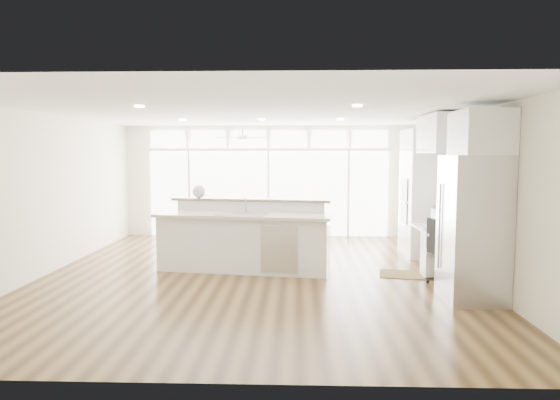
{
  "coord_description": "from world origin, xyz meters",
  "views": [
    {
      "loc": [
        0.7,
        -8.19,
        2.01
      ],
      "look_at": [
        0.4,
        0.6,
        1.2
      ],
      "focal_mm": 32.0,
      "sensor_mm": 36.0,
      "label": 1
    }
  ],
  "objects": [
    {
      "name": "potted_plant",
      "position": [
        3.17,
        1.8,
        2.61
      ],
      "size": [
        0.26,
        0.29,
        0.22
      ],
      "primitive_type": "imported",
      "rotation": [
        0.0,
        0.0,
        0.03
      ],
      "color": "#315122",
      "rests_on": "oven_cabinet"
    },
    {
      "name": "keyboard",
      "position": [
        2.88,
        0.3,
        0.77
      ],
      "size": [
        0.14,
        0.36,
        0.02
      ],
      "primitive_type": "cube",
      "rotation": [
        0.0,
        0.0,
        -0.02
      ],
      "color": "white",
      "rests_on": "desk_nook"
    },
    {
      "name": "floor",
      "position": [
        0.0,
        0.0,
        -0.01
      ],
      "size": [
        7.0,
        8.0,
        0.02
      ],
      "primitive_type": "cube",
      "color": "#412B14",
      "rests_on": "ground"
    },
    {
      "name": "oven_cabinet",
      "position": [
        3.17,
        1.8,
        1.25
      ],
      "size": [
        0.64,
        1.2,
        2.5
      ],
      "primitive_type": "cube",
      "color": "white",
      "rests_on": "floor"
    },
    {
      "name": "wall_back",
      "position": [
        0.0,
        4.0,
        1.35
      ],
      "size": [
        7.0,
        0.04,
        2.7
      ],
      "primitive_type": "cube",
      "color": "white",
      "rests_on": "floor"
    },
    {
      "name": "glass_wall",
      "position": [
        0.0,
        3.94,
        1.05
      ],
      "size": [
        5.8,
        0.06,
        2.08
      ],
      "primitive_type": "cube",
      "color": "white",
      "rests_on": "wall_back"
    },
    {
      "name": "wall_left",
      "position": [
        -3.5,
        0.0,
        1.35
      ],
      "size": [
        0.04,
        8.0,
        2.7
      ],
      "primitive_type": "cube",
      "color": "white",
      "rests_on": "floor"
    },
    {
      "name": "wall_front",
      "position": [
        0.0,
        -4.0,
        1.35
      ],
      "size": [
        7.0,
        0.04,
        2.7
      ],
      "primitive_type": "cube",
      "color": "white",
      "rests_on": "floor"
    },
    {
      "name": "fishbowl",
      "position": [
        -1.1,
        0.85,
        1.33
      ],
      "size": [
        0.25,
        0.25,
        0.24
      ],
      "primitive_type": "sphere",
      "rotation": [
        0.0,
        0.0,
        -0.02
      ],
      "color": "silver",
      "rests_on": "kitchen_island"
    },
    {
      "name": "ceiling",
      "position": [
        0.0,
        0.0,
        2.7
      ],
      "size": [
        7.0,
        8.0,
        0.02
      ],
      "primitive_type": "cube",
      "color": "white",
      "rests_on": "wall_back"
    },
    {
      "name": "recessed_lights",
      "position": [
        0.0,
        0.2,
        2.68
      ],
      "size": [
        3.4,
        3.0,
        0.02
      ],
      "primitive_type": "cube",
      "color": "white",
      "rests_on": "ceiling"
    },
    {
      "name": "framed_photos",
      "position": [
        3.46,
        0.92,
        1.4
      ],
      "size": [
        0.06,
        0.22,
        0.8
      ],
      "primitive_type": "cube",
      "color": "black",
      "rests_on": "wall_right"
    },
    {
      "name": "upper_cabinets",
      "position": [
        3.17,
        0.3,
        2.35
      ],
      "size": [
        0.64,
        1.3,
        0.64
      ],
      "primitive_type": "cube",
      "color": "white",
      "rests_on": "wall_right"
    },
    {
      "name": "office_chair",
      "position": [
        3.04,
        -0.41,
        0.5
      ],
      "size": [
        0.62,
        0.59,
        1.0
      ],
      "primitive_type": "cube",
      "rotation": [
        0.0,
        0.0,
        0.24
      ],
      "color": "black",
      "rests_on": "floor"
    },
    {
      "name": "kitchen_island",
      "position": [
        -0.22,
        0.32,
        0.61
      ],
      "size": [
        3.18,
        1.58,
        1.21
      ],
      "primitive_type": "cube",
      "rotation": [
        0.0,
        0.0,
        -0.15
      ],
      "color": "white",
      "rests_on": "floor"
    },
    {
      "name": "ceiling_fan",
      "position": [
        -0.5,
        2.8,
        2.48
      ],
      "size": [
        1.16,
        1.16,
        0.32
      ],
      "primitive_type": "cube",
      "color": "white",
      "rests_on": "ceiling"
    },
    {
      "name": "refrigerator",
      "position": [
        3.11,
        -1.35,
        1.0
      ],
      "size": [
        0.76,
        0.9,
        2.0
      ],
      "primitive_type": "cube",
      "color": "#BBBAC0",
      "rests_on": "floor"
    },
    {
      "name": "monitor",
      "position": [
        3.05,
        0.3,
        0.95
      ],
      "size": [
        0.09,
        0.45,
        0.37
      ],
      "primitive_type": "cube",
      "rotation": [
        0.0,
        0.0,
        -0.03
      ],
      "color": "black",
      "rests_on": "desk_nook"
    },
    {
      "name": "desk_nook",
      "position": [
        3.13,
        0.3,
        0.38
      ],
      "size": [
        0.72,
        1.3,
        0.76
      ],
      "primitive_type": "cube",
      "color": "white",
      "rests_on": "floor"
    },
    {
      "name": "rug",
      "position": [
        2.53,
        0.06,
        0.01
      ],
      "size": [
        0.96,
        0.76,
        0.01
      ],
      "primitive_type": "cube",
      "rotation": [
        0.0,
        0.0,
        -0.17
      ],
      "color": "#3C2813",
      "rests_on": "floor"
    },
    {
      "name": "fridge_cabinet",
      "position": [
        3.17,
        -1.35,
        2.3
      ],
      "size": [
        0.64,
        0.9,
        0.6
      ],
      "primitive_type": "cube",
      "color": "white",
      "rests_on": "wall_right"
    },
    {
      "name": "desk_window",
      "position": [
        3.46,
        0.3,
        1.55
      ],
      "size": [
        0.04,
        0.85,
        0.85
      ],
      "primitive_type": "cube",
      "color": "white",
      "rests_on": "wall_right"
    },
    {
      "name": "wall_right",
      "position": [
        3.5,
        0.0,
        1.35
      ],
      "size": [
        0.04,
        8.0,
        2.7
      ],
      "primitive_type": "cube",
      "color": "white",
      "rests_on": "floor"
    },
    {
      "name": "transom_row",
      "position": [
        0.0,
        3.94,
        2.38
      ],
      "size": [
        5.9,
        0.06,
        0.4
      ],
      "primitive_type": "cube",
      "color": "white",
      "rests_on": "wall_back"
    }
  ]
}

